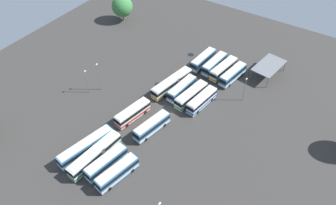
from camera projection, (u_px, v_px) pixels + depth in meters
ground_plane at (168, 111)px, 89.18m from camera, size 123.15×123.15×0.00m
bus_row0_slot0 at (203, 60)px, 102.76m from camera, size 10.91×3.47×3.52m
bus_row0_slot1 at (214, 64)px, 101.18m from camera, size 10.80×3.51×3.52m
bus_row0_slot2 at (223, 69)px, 99.55m from camera, size 11.22×4.13×3.52m
bus_row0_slot3 at (233, 75)px, 97.50m from camera, size 10.89×4.14×3.52m
bus_row1_slot0 at (172, 83)px, 94.78m from camera, size 14.71×5.00×3.52m
bus_row1_slot1 at (182, 89)px, 92.96m from camera, size 10.83×3.54×3.52m
bus_row1_slot2 at (191, 95)px, 91.09m from camera, size 11.54×4.25×3.52m
bus_row1_slot3 at (202, 100)px, 89.57m from camera, size 10.67×3.95×3.52m
bus_row2_slot0 at (133, 113)px, 86.12m from camera, size 10.71×4.31×3.52m
bus_row2_slot2 at (152, 126)px, 82.78m from camera, size 10.88×4.48×3.52m
bus_row3_slot0 at (86, 147)px, 78.06m from camera, size 14.70×5.49×3.52m
bus_row3_slot1 at (95, 155)px, 76.39m from camera, size 14.65×3.79×3.52m
bus_row3_slot2 at (106, 163)px, 74.77m from camera, size 10.99×4.25×3.52m
bus_row3_slot3 at (117, 173)px, 72.82m from camera, size 10.85×4.56×3.52m
maintenance_shelter at (269, 66)px, 97.84m from camera, size 11.65×7.63×3.74m
lamp_post_mid_lot at (87, 81)px, 91.74m from camera, size 0.56×0.28×7.70m
lamp_post_by_building at (245, 89)px, 89.38m from camera, size 0.56×0.28×7.70m
lamp_post_far_corner at (99, 76)px, 92.10m from camera, size 0.56×0.28×9.10m
tree_north_edge at (122, 6)px, 119.48m from camera, size 7.54×7.54×9.52m
puddle_between_rows at (191, 55)px, 107.84m from camera, size 2.03×2.03×0.01m
puddle_near_shelter at (158, 85)px, 97.12m from camera, size 1.93×1.93×0.01m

